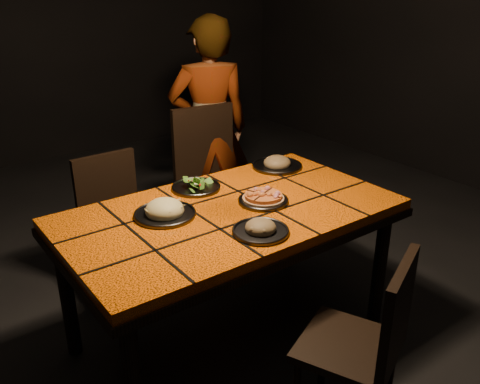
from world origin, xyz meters
TOP-DOWN VIEW (x-y plane):
  - room_shell at (0.00, 0.00)m, footprint 6.04×7.04m
  - dining_table at (0.00, 0.00)m, footprint 1.62×0.92m
  - chair_near at (0.08, -0.82)m, footprint 0.50×0.50m
  - chair_far_left at (-0.27, 0.80)m, footprint 0.39×0.39m
  - chair_far_right at (0.49, 0.92)m, footprint 0.49×0.49m
  - diner at (0.62, 1.12)m, footprint 0.67×0.55m
  - plate_pizza at (0.18, -0.03)m, footprint 0.27×0.27m
  - plate_pasta at (-0.29, 0.12)m, footprint 0.29×0.29m
  - plate_salad at (0.00, 0.31)m, footprint 0.26×0.26m
  - plate_mushroom_a at (-0.04, -0.28)m, footprint 0.25×0.25m
  - plate_mushroom_b at (0.56, 0.31)m, footprint 0.29×0.29m

SIDE VIEW (x-z plane):
  - chair_near at x=0.08m, z-range 0.06..0.89m
  - chair_far_left at x=-0.27m, z-range 0.06..0.90m
  - chair_far_right at x=0.49m, z-range 0.07..1.06m
  - dining_table at x=0.00m, z-range 0.30..1.05m
  - plate_pizza at x=0.18m, z-range 0.75..0.79m
  - plate_mushroom_a at x=-0.04m, z-range 0.73..0.81m
  - plate_pasta at x=-0.29m, z-range 0.73..0.82m
  - plate_mushroom_b at x=0.56m, z-range 0.73..0.82m
  - plate_salad at x=0.00m, z-range 0.74..0.81m
  - diner at x=0.62m, z-range 0.00..1.57m
  - room_shell at x=0.00m, z-range -0.04..3.04m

